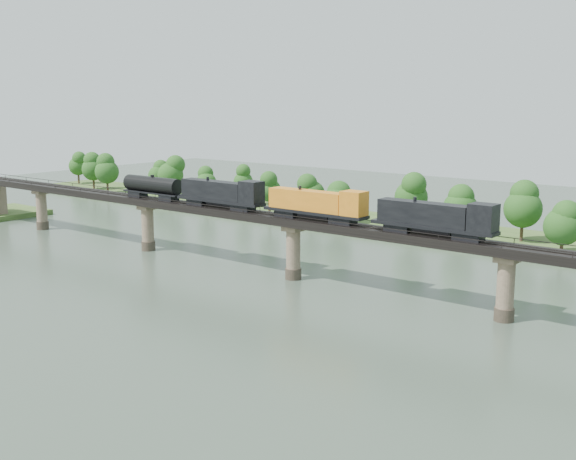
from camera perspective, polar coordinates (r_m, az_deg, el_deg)
The scene contains 6 objects.
ground at distance 111.39m, azimuth -9.21°, elevation -6.87°, with size 400.00×400.00×0.00m, color #324034.
far_bank at distance 177.94m, azimuth 11.41°, elevation -0.09°, with size 300.00×24.00×1.60m, color #355020.
bridge at distance 131.30m, azimuth 0.42°, elevation -1.58°, with size 236.00×30.00×11.50m.
bridge_superstructure at distance 130.11m, azimuth 0.43°, elevation 1.15°, with size 220.00×4.90×0.75m.
far_treeline at distance 176.62m, azimuth 8.47°, elevation 2.57°, with size 289.06×17.54×13.60m.
freight_train at distance 131.39m, azimuth -0.50°, elevation 2.33°, with size 84.31×3.28×5.80m.
Camera 1 is at (79.09, -71.06, 33.21)m, focal length 45.00 mm.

